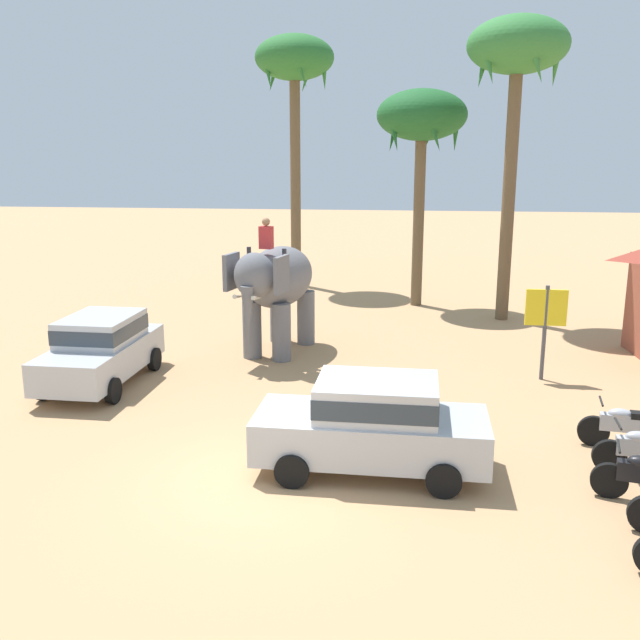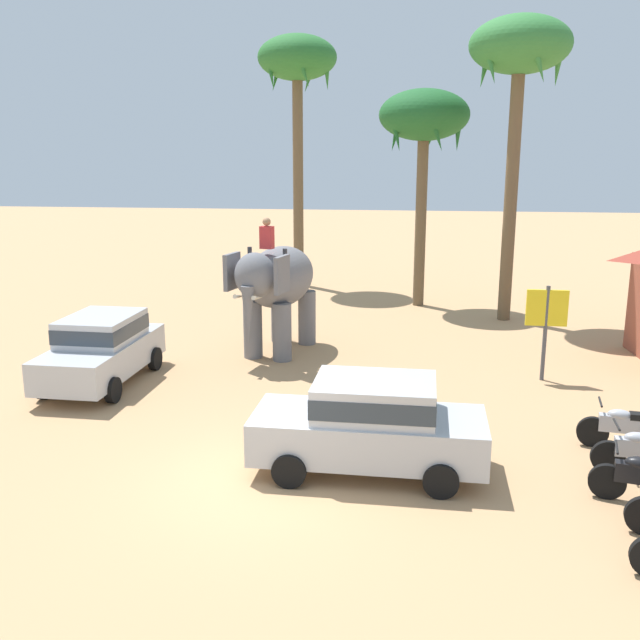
{
  "view_description": "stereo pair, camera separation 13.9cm",
  "coord_description": "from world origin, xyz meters",
  "px_view_note": "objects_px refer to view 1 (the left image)",
  "views": [
    {
      "loc": [
        2.2,
        -10.98,
        5.55
      ],
      "look_at": [
        0.14,
        5.54,
        1.6
      ],
      "focal_mm": 39.58,
      "sensor_mm": 36.0,
      "label": 1
    },
    {
      "loc": [
        2.34,
        -10.96,
        5.55
      ],
      "look_at": [
        0.14,
        5.54,
        1.6
      ],
      "focal_mm": 39.58,
      "sensor_mm": 36.0,
      "label": 2
    }
  ],
  "objects_px": {
    "motorcycle_far_in_row": "(627,426)",
    "palm_tree_near_hut": "(422,121)",
    "signboard_yellow": "(546,314)",
    "palm_tree_left_of_road": "(295,68)",
    "palm_tree_behind_elephant": "(517,57)",
    "car_parked_far_side": "(101,347)",
    "car_sedan_foreground": "(373,422)",
    "elephant_with_mahout": "(276,284)"
  },
  "relations": [
    {
      "from": "car_parked_far_side",
      "to": "elephant_with_mahout",
      "type": "distance_m",
      "value": 5.09
    },
    {
      "from": "motorcycle_far_in_row",
      "to": "palm_tree_left_of_road",
      "type": "distance_m",
      "value": 20.49
    },
    {
      "from": "palm_tree_behind_elephant",
      "to": "motorcycle_far_in_row",
      "type": "bearing_deg",
      "value": -84.73
    },
    {
      "from": "car_sedan_foreground",
      "to": "car_parked_far_side",
      "type": "xyz_separation_m",
      "value": [
        -6.85,
        4.09,
        0.0
      ]
    },
    {
      "from": "palm_tree_near_hut",
      "to": "motorcycle_far_in_row",
      "type": "bearing_deg",
      "value": -73.11
    },
    {
      "from": "car_sedan_foreground",
      "to": "car_parked_far_side",
      "type": "distance_m",
      "value": 7.98
    },
    {
      "from": "car_parked_far_side",
      "to": "palm_tree_left_of_road",
      "type": "bearing_deg",
      "value": 79.2
    },
    {
      "from": "elephant_with_mahout",
      "to": "motorcycle_far_in_row",
      "type": "xyz_separation_m",
      "value": [
        7.9,
        -5.81,
        -1.53
      ]
    },
    {
      "from": "motorcycle_far_in_row",
      "to": "palm_tree_left_of_road",
      "type": "relative_size",
      "value": 0.18
    },
    {
      "from": "palm_tree_left_of_road",
      "to": "car_sedan_foreground",
      "type": "bearing_deg",
      "value": -76.76
    },
    {
      "from": "car_parked_far_side",
      "to": "palm_tree_near_hut",
      "type": "bearing_deg",
      "value": 53.11
    },
    {
      "from": "signboard_yellow",
      "to": "palm_tree_left_of_road",
      "type": "bearing_deg",
      "value": 123.9
    },
    {
      "from": "car_parked_far_side",
      "to": "elephant_with_mahout",
      "type": "xyz_separation_m",
      "value": [
        3.75,
        3.28,
        1.06
      ]
    },
    {
      "from": "car_parked_far_side",
      "to": "palm_tree_behind_elephant",
      "type": "relative_size",
      "value": 0.42
    },
    {
      "from": "palm_tree_behind_elephant",
      "to": "palm_tree_near_hut",
      "type": "xyz_separation_m",
      "value": [
        -2.9,
        1.97,
        -1.86
      ]
    },
    {
      "from": "signboard_yellow",
      "to": "elephant_with_mahout",
      "type": "bearing_deg",
      "value": 167.23
    },
    {
      "from": "palm_tree_behind_elephant",
      "to": "palm_tree_near_hut",
      "type": "relative_size",
      "value": 1.26
    },
    {
      "from": "car_parked_far_side",
      "to": "palm_tree_behind_elephant",
      "type": "height_order",
      "value": "palm_tree_behind_elephant"
    },
    {
      "from": "car_parked_far_side",
      "to": "palm_tree_near_hut",
      "type": "distance_m",
      "value": 14.11
    },
    {
      "from": "car_sedan_foreground",
      "to": "palm_tree_behind_elephant",
      "type": "relative_size",
      "value": 0.42
    },
    {
      "from": "palm_tree_near_hut",
      "to": "signboard_yellow",
      "type": "bearing_deg",
      "value": -70.48
    },
    {
      "from": "palm_tree_left_of_road",
      "to": "car_parked_far_side",
      "type": "bearing_deg",
      "value": -100.8
    },
    {
      "from": "palm_tree_left_of_road",
      "to": "signboard_yellow",
      "type": "relative_size",
      "value": 4.25
    },
    {
      "from": "motorcycle_far_in_row",
      "to": "signboard_yellow",
      "type": "bearing_deg",
      "value": 101.29
    },
    {
      "from": "car_parked_far_side",
      "to": "palm_tree_near_hut",
      "type": "relative_size",
      "value": 0.53
    },
    {
      "from": "signboard_yellow",
      "to": "car_parked_far_side",
      "type": "bearing_deg",
      "value": -171.18
    },
    {
      "from": "car_sedan_foreground",
      "to": "palm_tree_near_hut",
      "type": "xyz_separation_m",
      "value": [
        0.89,
        14.41,
        5.72
      ]
    },
    {
      "from": "elephant_with_mahout",
      "to": "palm_tree_left_of_road",
      "type": "bearing_deg",
      "value": 96.0
    },
    {
      "from": "motorcycle_far_in_row",
      "to": "palm_tree_near_hut",
      "type": "xyz_separation_m",
      "value": [
        -3.9,
        12.85,
        6.19
      ]
    },
    {
      "from": "elephant_with_mahout",
      "to": "signboard_yellow",
      "type": "distance_m",
      "value": 7.24
    },
    {
      "from": "car_parked_far_side",
      "to": "motorcycle_far_in_row",
      "type": "height_order",
      "value": "car_parked_far_side"
    },
    {
      "from": "palm_tree_behind_elephant",
      "to": "car_parked_far_side",
      "type": "bearing_deg",
      "value": -141.89
    },
    {
      "from": "palm_tree_behind_elephant",
      "to": "palm_tree_left_of_road",
      "type": "bearing_deg",
      "value": 145.6
    },
    {
      "from": "motorcycle_far_in_row",
      "to": "elephant_with_mahout",
      "type": "bearing_deg",
      "value": 143.65
    },
    {
      "from": "car_parked_far_side",
      "to": "signboard_yellow",
      "type": "distance_m",
      "value": 10.96
    },
    {
      "from": "palm_tree_left_of_road",
      "to": "signboard_yellow",
      "type": "height_order",
      "value": "palm_tree_left_of_road"
    },
    {
      "from": "elephant_with_mahout",
      "to": "palm_tree_left_of_road",
      "type": "relative_size",
      "value": 0.39
    },
    {
      "from": "palm_tree_near_hut",
      "to": "signboard_yellow",
      "type": "height_order",
      "value": "palm_tree_near_hut"
    },
    {
      "from": "palm_tree_left_of_road",
      "to": "signboard_yellow",
      "type": "bearing_deg",
      "value": -56.1
    },
    {
      "from": "elephant_with_mahout",
      "to": "palm_tree_behind_elephant",
      "type": "height_order",
      "value": "palm_tree_behind_elephant"
    },
    {
      "from": "elephant_with_mahout",
      "to": "palm_tree_near_hut",
      "type": "xyz_separation_m",
      "value": [
        3.99,
        7.04,
        4.66
      ]
    },
    {
      "from": "palm_tree_behind_elephant",
      "to": "signboard_yellow",
      "type": "height_order",
      "value": "palm_tree_behind_elephant"
    }
  ]
}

